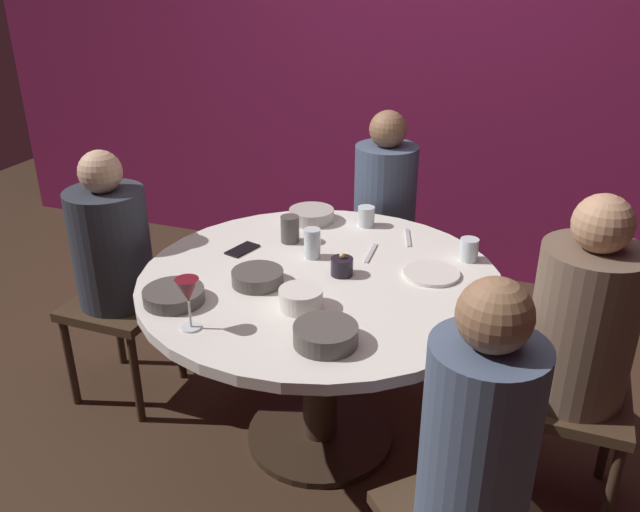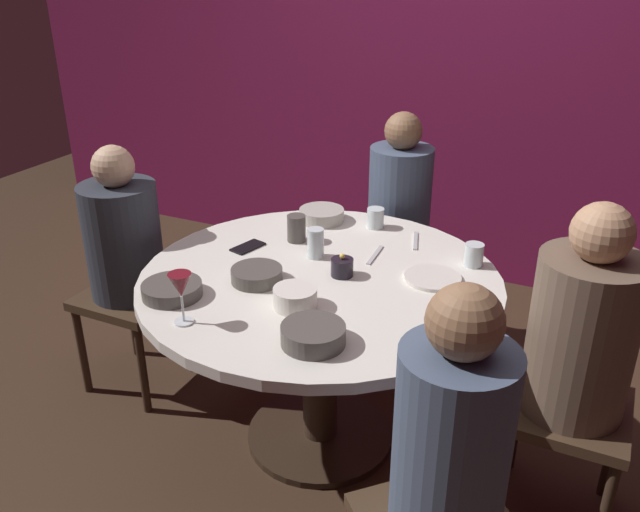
% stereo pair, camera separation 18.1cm
% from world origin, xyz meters
% --- Properties ---
extents(ground_plane, '(8.00, 8.00, 0.00)m').
position_xyz_m(ground_plane, '(0.00, 0.00, 0.00)').
color(ground_plane, '#382619').
extents(back_wall, '(6.00, 0.10, 2.60)m').
position_xyz_m(back_wall, '(0.00, 1.80, 1.30)').
color(back_wall, maroon).
rests_on(back_wall, ground).
extents(dining_table, '(1.34, 1.34, 0.76)m').
position_xyz_m(dining_table, '(0.00, 0.00, 0.60)').
color(dining_table, silver).
rests_on(dining_table, ground).
extents(seated_diner_left, '(0.40, 0.40, 1.14)m').
position_xyz_m(seated_diner_left, '(-0.93, 0.00, 0.70)').
color(seated_diner_left, '#3F2D1E').
rests_on(seated_diner_left, ground).
extents(seated_diner_back, '(0.40, 0.40, 1.18)m').
position_xyz_m(seated_diner_back, '(0.00, 0.89, 0.72)').
color(seated_diner_back, '#3F2D1E').
rests_on(seated_diner_back, ground).
extents(seated_diner_right, '(0.40, 0.40, 1.19)m').
position_xyz_m(seated_diner_right, '(0.92, 0.00, 0.73)').
color(seated_diner_right, '#3F2D1E').
rests_on(seated_diner_right, ground).
extents(seated_diner_front_right, '(0.57, 0.57, 1.19)m').
position_xyz_m(seated_diner_front_right, '(0.68, -0.68, 0.73)').
color(seated_diner_front_right, '#3F2D1E').
rests_on(seated_diner_front_right, ground).
extents(candle_holder, '(0.08, 0.08, 0.09)m').
position_xyz_m(candle_holder, '(0.07, 0.04, 0.79)').
color(candle_holder, black).
rests_on(candle_holder, dining_table).
extents(wine_glass, '(0.08, 0.08, 0.18)m').
position_xyz_m(wine_glass, '(-0.25, -0.49, 0.88)').
color(wine_glass, silver).
rests_on(wine_glass, dining_table).
extents(dinner_plate, '(0.21, 0.21, 0.01)m').
position_xyz_m(dinner_plate, '(0.38, 0.15, 0.76)').
color(dinner_plate, silver).
rests_on(dinner_plate, dining_table).
extents(cell_phone, '(0.10, 0.15, 0.01)m').
position_xyz_m(cell_phone, '(-0.37, 0.10, 0.76)').
color(cell_phone, black).
rests_on(cell_phone, dining_table).
extents(bowl_serving_large, '(0.20, 0.20, 0.06)m').
position_xyz_m(bowl_serving_large, '(0.18, -0.42, 0.79)').
color(bowl_serving_large, '#4C4742').
rests_on(bowl_serving_large, dining_table).
extents(bowl_salad_center, '(0.19, 0.19, 0.05)m').
position_xyz_m(bowl_salad_center, '(-0.19, -0.14, 0.78)').
color(bowl_salad_center, '#4C4742').
rests_on(bowl_salad_center, dining_table).
extents(bowl_small_white, '(0.15, 0.15, 0.07)m').
position_xyz_m(bowl_small_white, '(0.02, -0.25, 0.79)').
color(bowl_small_white, silver).
rests_on(bowl_small_white, dining_table).
extents(bowl_sauce_side, '(0.20, 0.20, 0.05)m').
position_xyz_m(bowl_sauce_side, '(-0.22, 0.49, 0.78)').
color(bowl_sauce_side, '#B2ADA3').
rests_on(bowl_sauce_side, dining_table).
extents(bowl_rice_portion, '(0.21, 0.21, 0.05)m').
position_xyz_m(bowl_rice_portion, '(-0.40, -0.36, 0.78)').
color(bowl_rice_portion, '#4C4742').
rests_on(bowl_rice_portion, dining_table).
extents(cup_near_candle, '(0.07, 0.07, 0.09)m').
position_xyz_m(cup_near_candle, '(0.02, 0.52, 0.80)').
color(cup_near_candle, silver).
rests_on(cup_near_candle, dining_table).
extents(cup_by_left_diner, '(0.07, 0.07, 0.09)m').
position_xyz_m(cup_by_left_diner, '(0.49, 0.33, 0.80)').
color(cup_by_left_diner, silver).
rests_on(cup_by_left_diner, dining_table).
extents(cup_by_right_diner, '(0.06, 0.06, 0.12)m').
position_xyz_m(cup_by_right_diner, '(-0.08, 0.14, 0.81)').
color(cup_by_right_diner, silver).
rests_on(cup_by_right_diner, dining_table).
extents(cup_center_front, '(0.08, 0.08, 0.11)m').
position_xyz_m(cup_center_front, '(-0.22, 0.25, 0.81)').
color(cup_center_front, '#4C4742').
rests_on(cup_center_front, dining_table).
extents(fork_near_plate, '(0.03, 0.18, 0.01)m').
position_xyz_m(fork_near_plate, '(0.12, 0.25, 0.76)').
color(fork_near_plate, '#B7B7BC').
rests_on(fork_near_plate, dining_table).
extents(knife_near_plate, '(0.07, 0.18, 0.01)m').
position_xyz_m(knife_near_plate, '(0.22, 0.45, 0.76)').
color(knife_near_plate, '#B7B7BC').
rests_on(knife_near_plate, dining_table).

